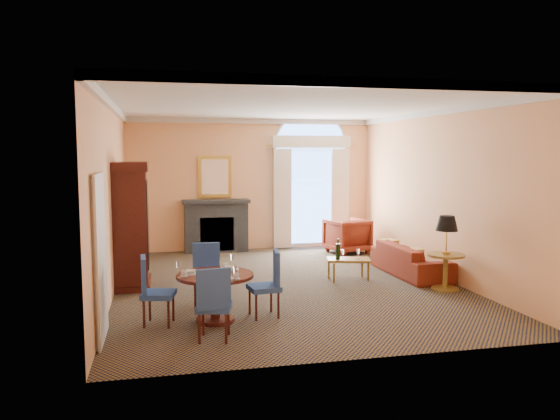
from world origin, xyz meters
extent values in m
plane|color=black|center=(0.00, 0.00, 0.00)|extent=(7.50, 7.50, 0.00)
cube|color=#FFB579|center=(0.00, 3.75, 1.60)|extent=(6.00, 0.04, 3.20)
cube|color=#FFB579|center=(-3.00, 0.00, 1.60)|extent=(0.04, 7.50, 3.20)
cube|color=#FFB579|center=(3.00, 0.00, 1.60)|extent=(0.04, 7.50, 3.20)
cube|color=silver|center=(0.00, 0.00, 3.20)|extent=(6.00, 7.50, 0.04)
cube|color=silver|center=(0.00, 0.00, 3.14)|extent=(6.00, 7.50, 0.12)
cube|color=silver|center=(-2.96, -2.40, 1.03)|extent=(0.08, 0.90, 2.06)
cube|color=#2F3438|center=(-0.90, 3.55, 0.60)|extent=(1.50, 0.40, 1.20)
cube|color=#2F3438|center=(-0.90, 3.52, 1.24)|extent=(1.60, 0.46, 0.08)
cube|color=gold|center=(-0.90, 3.72, 1.80)|extent=(0.80, 0.04, 1.00)
cube|color=white|center=(-0.90, 3.70, 1.80)|extent=(0.64, 0.02, 0.84)
cube|color=silver|center=(1.50, 3.73, 1.25)|extent=(1.90, 0.04, 2.50)
cube|color=#8AAEE8|center=(1.50, 3.72, 1.25)|extent=(1.70, 0.02, 2.30)
cylinder|color=silver|center=(1.50, 3.73, 2.50)|extent=(1.90, 0.04, 1.90)
cube|color=beige|center=(0.75, 3.61, 1.25)|extent=(0.45, 0.06, 2.45)
cube|color=beige|center=(2.25, 3.61, 1.25)|extent=(0.45, 0.06, 2.45)
cube|color=beige|center=(1.50, 3.61, 2.65)|extent=(2.00, 0.08, 0.30)
cube|color=#34100B|center=(-2.72, 0.43, 1.03)|extent=(0.56, 1.03, 2.05)
cube|color=#34100B|center=(-2.72, 0.43, 2.13)|extent=(0.64, 1.13, 0.16)
cube|color=#34100B|center=(-2.72, 0.43, 0.05)|extent=(0.64, 1.13, 0.10)
cylinder|color=#34100B|center=(-1.48, -1.96, 0.66)|extent=(1.09, 1.09, 0.05)
cylinder|color=#34100B|center=(-1.48, -1.96, 0.32)|extent=(0.14, 0.14, 0.64)
cylinder|color=#34100B|center=(-1.48, -1.96, 0.03)|extent=(0.54, 0.54, 0.05)
cylinder|color=white|center=(-1.24, -1.72, 0.69)|extent=(0.24, 0.24, 0.01)
imported|color=white|center=(-1.24, -1.72, 0.71)|extent=(0.15, 0.15, 0.04)
imported|color=white|center=(-1.30, -1.57, 0.73)|extent=(0.09, 0.09, 0.07)
cylinder|color=white|center=(-1.81, -1.87, 0.69)|extent=(0.24, 0.24, 0.01)
imported|color=white|center=(-1.81, -1.87, 0.71)|extent=(0.15, 0.15, 0.04)
imported|color=white|center=(-1.91, -2.01, 0.73)|extent=(0.09, 0.09, 0.07)
cylinder|color=white|center=(-1.39, -2.30, 0.69)|extent=(0.24, 0.24, 0.01)
imported|color=white|center=(-1.39, -2.30, 0.71)|extent=(0.15, 0.15, 0.04)
imported|color=white|center=(-1.23, -2.31, 0.73)|extent=(0.09, 0.09, 0.07)
cube|color=#24458D|center=(-1.51, -1.12, 0.43)|extent=(0.54, 0.54, 0.07)
cube|color=#24458D|center=(-1.51, -0.93, 0.70)|extent=(0.43, 0.08, 0.51)
cylinder|color=#34100B|center=(-1.30, -1.01, 0.19)|extent=(0.03, 0.03, 0.39)
cylinder|color=#34100B|center=(-1.61, -0.91, 0.19)|extent=(0.03, 0.03, 0.39)
cylinder|color=#34100B|center=(-1.40, -1.33, 0.19)|extent=(0.03, 0.03, 0.39)
cylinder|color=#34100B|center=(-1.72, -1.23, 0.19)|extent=(0.03, 0.03, 0.39)
cube|color=#24458D|center=(-1.57, -2.71, 0.43)|extent=(0.51, 0.51, 0.07)
cube|color=#24458D|center=(-1.59, -2.90, 0.70)|extent=(0.43, 0.11, 0.51)
cylinder|color=#34100B|center=(-1.77, -2.83, 0.19)|extent=(0.03, 0.03, 0.39)
cylinder|color=#34100B|center=(-1.44, -2.91, 0.19)|extent=(0.03, 0.03, 0.39)
cylinder|color=#34100B|center=(-1.69, -2.51, 0.19)|extent=(0.03, 0.03, 0.39)
cylinder|color=#34100B|center=(-1.37, -2.58, 0.19)|extent=(0.03, 0.03, 0.39)
cube|color=#24458D|center=(-0.77, -1.88, 0.43)|extent=(0.47, 0.47, 0.07)
cube|color=#24458D|center=(-0.57, -1.86, 0.70)|extent=(0.11, 0.43, 0.51)
cylinder|color=#34100B|center=(-0.58, -2.02, 0.19)|extent=(0.03, 0.03, 0.39)
cylinder|color=#34100B|center=(-0.62, -1.69, 0.19)|extent=(0.03, 0.03, 0.39)
cylinder|color=#34100B|center=(-0.91, -2.06, 0.19)|extent=(0.03, 0.03, 0.39)
cylinder|color=#34100B|center=(-0.95, -1.73, 0.19)|extent=(0.03, 0.03, 0.39)
cube|color=#24458D|center=(-2.26, -1.93, 0.43)|extent=(0.51, 0.51, 0.07)
cube|color=#24458D|center=(-2.45, -1.92, 0.70)|extent=(0.08, 0.43, 0.51)
cylinder|color=#34100B|center=(-2.38, -1.73, 0.19)|extent=(0.03, 0.03, 0.39)
cylinder|color=#34100B|center=(-2.46, -2.05, 0.19)|extent=(0.03, 0.03, 0.39)
cylinder|color=#34100B|center=(-2.06, -1.80, 0.19)|extent=(0.03, 0.03, 0.39)
cylinder|color=#34100B|center=(-2.13, -2.13, 0.19)|extent=(0.03, 0.03, 0.39)
imported|color=maroon|center=(2.55, 0.19, 0.30)|extent=(0.85, 2.06, 0.59)
imported|color=maroon|center=(2.12, 2.70, 0.41)|extent=(1.08, 1.10, 0.82)
cube|color=olive|center=(1.22, 0.06, 0.38)|extent=(0.88, 0.63, 0.04)
cylinder|color=olive|center=(0.88, -0.10, 0.18)|extent=(0.04, 0.04, 0.35)
cylinder|color=olive|center=(1.55, -0.10, 0.18)|extent=(0.04, 0.04, 0.35)
cylinder|color=olive|center=(0.88, 0.22, 0.18)|extent=(0.04, 0.04, 0.35)
cylinder|color=olive|center=(1.55, 0.22, 0.18)|extent=(0.04, 0.04, 0.35)
cylinder|color=olive|center=(2.60, -1.04, 0.61)|extent=(0.63, 0.63, 0.04)
cylinder|color=olive|center=(2.60, -1.04, 0.30)|extent=(0.08, 0.08, 0.59)
cylinder|color=olive|center=(2.60, -1.04, 0.02)|extent=(0.47, 0.47, 0.04)
camera|label=1|loc=(-2.21, -9.49, 2.37)|focal=35.00mm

